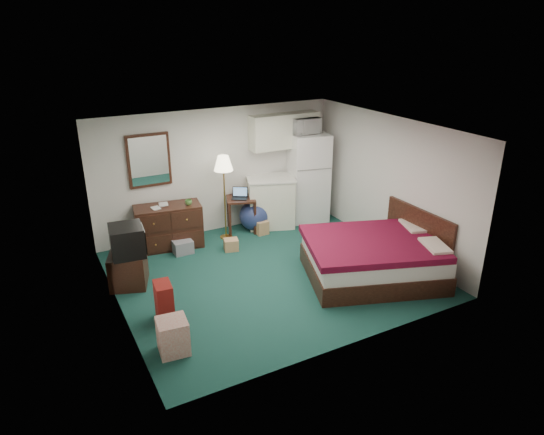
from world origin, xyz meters
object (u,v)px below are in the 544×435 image
floor_lamp (225,198)px  kitchen_counter (271,202)px  dresser (169,226)px  desk (241,214)px  fridge (308,177)px  bed (373,259)px  tv_stand (128,269)px  suitcase (164,302)px

floor_lamp → kitchen_counter: (1.10, 0.16, -0.33)m
dresser → kitchen_counter: (2.21, 0.04, 0.09)m
desk → dresser: bearing=-158.7°
fridge → bed: fridge is taller
bed → tv_stand: size_ratio=3.47×
floor_lamp → tv_stand: floor_lamp is taller
fridge → kitchen_counter: bearing=-169.6°
suitcase → floor_lamp: bearing=55.7°
tv_stand → bed: bearing=-5.1°
bed → tv_stand: 4.05m
fridge → suitcase: size_ratio=3.15×
tv_stand → fridge: bearing=34.6°
fridge → bed: 2.89m
dresser → tv_stand: dresser is taller
kitchen_counter → fridge: fridge is taller
dresser → suitcase: bearing=-99.9°
dresser → floor_lamp: (1.11, -0.12, 0.43)m
floor_lamp → suitcase: floor_lamp is taller
dresser → suitcase: 2.53m
bed → tv_stand: (-3.69, 1.69, -0.06)m
desk → suitcase: (-2.35, -2.45, -0.06)m
floor_lamp → bed: 3.12m
desk → suitcase: 3.40m
dresser → floor_lamp: floor_lamp is taller
desk → fridge: size_ratio=0.38×
dresser → bed: (2.66, -2.79, -0.08)m
floor_lamp → bed: (1.54, -2.66, -0.50)m
bed → desk: bearing=131.0°
desk → bed: (1.12, -2.85, -0.02)m
desk → fridge: (1.56, -0.05, 0.58)m
suitcase → desk: bearing=52.2°
dresser → fridge: bearing=9.0°
fridge → tv_stand: 4.32m
desk → bed: bearing=-49.5°
kitchen_counter → suitcase: size_ratio=1.70×
dresser → desk: bearing=11.0°
suitcase → dresser: bearing=77.3°
floor_lamp → fridge: (1.99, 0.13, 0.10)m
kitchen_counter → bed: 2.87m
desk → suitcase: desk is taller
dresser → fridge: size_ratio=0.65×
dresser → fridge: fridge is taller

